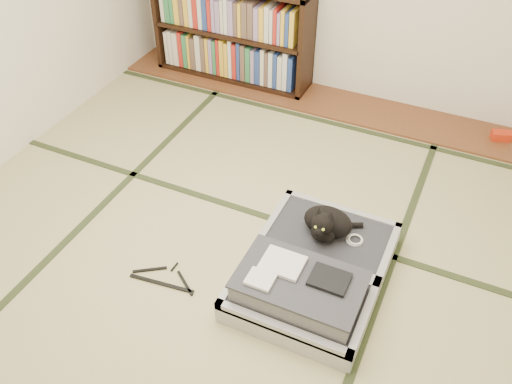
% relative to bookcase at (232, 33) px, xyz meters
% --- Properties ---
extents(floor, '(4.50, 4.50, 0.00)m').
position_rel_bookcase_xyz_m(floor, '(0.99, -2.07, -0.45)').
color(floor, tan).
rests_on(floor, ground).
extents(wood_strip, '(4.00, 0.50, 0.02)m').
position_rel_bookcase_xyz_m(wood_strip, '(0.99, -0.07, -0.44)').
color(wood_strip, brown).
rests_on(wood_strip, ground).
extents(red_item, '(0.17, 0.13, 0.07)m').
position_rel_bookcase_xyz_m(red_item, '(2.46, -0.04, -0.40)').
color(red_item, red).
rests_on(red_item, wood_strip).
extents(room_shell, '(4.50, 4.50, 4.50)m').
position_rel_bookcase_xyz_m(room_shell, '(0.99, -2.07, 1.01)').
color(room_shell, white).
rests_on(room_shell, ground).
extents(tatami_borders, '(4.00, 4.50, 0.01)m').
position_rel_bookcase_xyz_m(tatami_borders, '(0.99, -1.57, -0.45)').
color(tatami_borders, '#2D381E').
rests_on(tatami_borders, ground).
extents(bookcase, '(1.49, 0.34, 0.96)m').
position_rel_bookcase_xyz_m(bookcase, '(0.00, 0.00, 0.00)').
color(bookcase, black).
rests_on(bookcase, wood_strip).
extents(suitcase, '(0.80, 1.06, 0.31)m').
position_rel_bookcase_xyz_m(suitcase, '(1.58, -2.10, -0.34)').
color(suitcase, '#B3B3B8').
rests_on(suitcase, floor).
extents(cat, '(0.35, 0.36, 0.29)m').
position_rel_bookcase_xyz_m(cat, '(1.56, -1.81, -0.19)').
color(cat, black).
rests_on(cat, suitcase).
extents(cable_coil, '(0.11, 0.11, 0.03)m').
position_rel_bookcase_xyz_m(cable_coil, '(1.74, -1.78, -0.29)').
color(cable_coil, white).
rests_on(cable_coil, suitcase).
extents(hanger, '(0.44, 0.22, 0.01)m').
position_rel_bookcase_xyz_m(hanger, '(0.76, -2.45, -0.44)').
color(hanger, black).
rests_on(hanger, floor).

